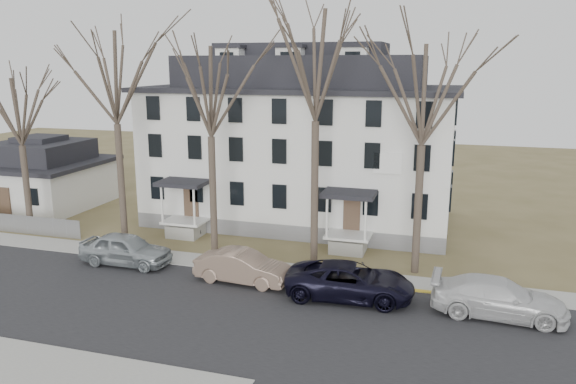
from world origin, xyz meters
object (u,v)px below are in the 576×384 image
(tree_far_left, at_px, (114,71))
(car_silver, at_px, (126,250))
(tree_mid_left, at_px, (210,85))
(tree_bungalow, at_px, (18,107))
(bicycle_left, at_px, (192,228))
(tree_mid_right, at_px, (425,88))
(car_tan, at_px, (243,268))
(car_navy, at_px, (350,282))
(tree_center, at_px, (316,57))
(car_white, at_px, (499,299))
(boarding_house, at_px, (301,144))
(small_house, at_px, (43,177))

(tree_far_left, relative_size, car_silver, 2.70)
(tree_far_left, height_order, tree_mid_left, tree_far_left)
(tree_bungalow, relative_size, bicycle_left, 6.32)
(tree_mid_right, xyz_separation_m, car_tan, (-8.17, -3.98, -8.80))
(car_silver, xyz_separation_m, car_navy, (12.54, -0.91, -0.04))
(tree_center, distance_m, tree_bungalow, 19.23)
(car_tan, relative_size, car_white, 0.85)
(tree_far_left, distance_m, tree_center, 12.02)
(car_white, bearing_deg, car_tan, 90.10)
(tree_bungalow, bearing_deg, car_silver, -20.37)
(boarding_house, bearing_deg, tree_mid_right, -43.81)
(car_navy, distance_m, bicycle_left, 13.52)
(tree_mid_left, relative_size, tree_center, 0.87)
(boarding_house, relative_size, tree_far_left, 1.52)
(tree_center, relative_size, tree_bungalow, 1.36)
(small_house, height_order, tree_bungalow, tree_bungalow)
(small_house, xyz_separation_m, tree_mid_left, (17.00, -6.20, 7.35))
(car_navy, bearing_deg, car_white, -93.50)
(tree_bungalow, bearing_deg, small_house, 122.84)
(car_navy, bearing_deg, car_tan, 82.85)
(boarding_house, xyz_separation_m, tree_mid_left, (-3.00, -8.15, 4.22))
(boarding_house, relative_size, car_navy, 3.48)
(car_tan, bearing_deg, tree_far_left, 71.05)
(small_house, xyz_separation_m, bicycle_left, (14.27, -3.55, -1.80))
(small_house, height_order, bicycle_left, small_house)
(tree_mid_left, xyz_separation_m, tree_bungalow, (-13.00, 0.00, -1.48))
(tree_mid_left, xyz_separation_m, tree_mid_right, (11.50, 0.00, 0.00))
(boarding_house, bearing_deg, bicycle_left, -136.16)
(tree_mid_right, relative_size, tree_bungalow, 1.18)
(tree_far_left, bearing_deg, bicycle_left, 39.04)
(car_silver, bearing_deg, tree_mid_right, -77.21)
(car_white, relative_size, bicycle_left, 3.35)
(tree_far_left, relative_size, bicycle_left, 8.04)
(tree_far_left, xyz_separation_m, tree_mid_left, (6.00, 0.00, -0.74))
(car_silver, relative_size, car_navy, 0.85)
(small_house, bearing_deg, boarding_house, 5.59)
(tree_far_left, distance_m, bicycle_left, 10.75)
(boarding_house, bearing_deg, car_silver, -120.04)
(tree_center, bearing_deg, car_silver, -160.44)
(tree_mid_right, bearing_deg, small_house, 167.73)
(small_house, bearing_deg, tree_far_left, -29.39)
(small_house, bearing_deg, bicycle_left, -13.95)
(car_silver, relative_size, car_white, 0.89)
(car_silver, distance_m, car_white, 19.10)
(boarding_house, bearing_deg, tree_mid_left, -110.20)
(bicycle_left, bearing_deg, tree_mid_right, -75.17)
(small_house, xyz_separation_m, car_silver, (13.29, -9.65, -1.38))
(small_house, height_order, car_silver, small_house)
(boarding_house, bearing_deg, car_navy, -65.01)
(tree_center, xyz_separation_m, car_navy, (2.83, -4.36, -10.26))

